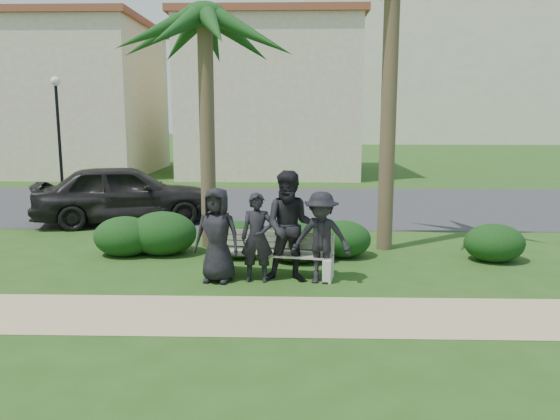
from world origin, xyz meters
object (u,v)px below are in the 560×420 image
Objects in this scene: man_a at (217,235)px; man_b at (257,238)px; man_c at (291,227)px; palm_left at (205,19)px; car_a at (125,194)px; park_bench at (271,257)px; man_d at (321,238)px; street_lamp at (57,112)px.

man_b is (0.68, 0.02, -0.04)m from man_a.
palm_left reaches higher than man_c.
car_a is at bearing 135.38° from palm_left.
park_bench is 1.02m from man_d.
park_bench is 0.39× the size of palm_left.
man_d reaches higher than man_b.
palm_left is 1.25× the size of car_a.
man_d is 7.12m from car_a.
park_bench is 6.29m from car_a.
park_bench is (8.79, -11.86, -2.60)m from street_lamp.
park_bench is at bearing 56.15° from man_b.
man_a is at bearing -176.80° from man_b.
street_lamp reaches higher than man_d.
car_a is (-3.16, 5.11, -0.03)m from man_a.
car_a reaches higher than park_bench.
man_b reaches higher than park_bench.
park_bench is at bearing 144.16° from man_c.
street_lamp reaches higher than car_a.
man_a reaches higher than man_d.
car_a is (-4.91, 5.15, 0.00)m from man_d.
park_bench is 1.39× the size of man_a.
palm_left is at bearing 145.11° from man_d.
man_c is 1.22× the size of man_d.
man_b is at bearing -115.42° from park_bench.
man_d is (1.07, -0.05, 0.02)m from man_b.
man_a is 4.69m from palm_left.
palm_left is at bearing 117.65° from man_b.
man_c is 0.41× the size of car_a.
car_a is at bearing 128.79° from man_b.
man_a is 0.68m from man_b.
man_c is 6.72m from car_a.
man_c is (0.34, -0.29, 0.61)m from park_bench.
street_lamp is at bearing 18.43° from car_a.
man_b is at bearing -54.86° from street_lamp.
car_a is (-4.40, 5.07, -0.17)m from man_c.
palm_left is at bearing -149.96° from car_a.
man_a is at bearing -173.94° from man_c.
palm_left reaches higher than man_b.
street_lamp is 1.92× the size of park_bench.
man_d is at bearing -151.70° from car_a.
man_d is 0.27× the size of palm_left.
man_d is at bearing -1.12° from man_b.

